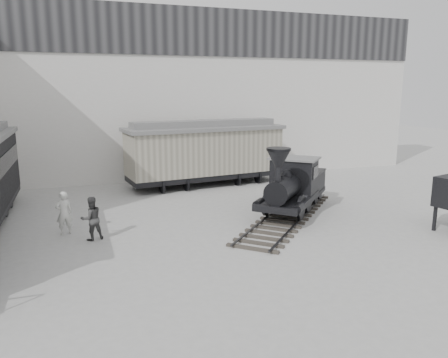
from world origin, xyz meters
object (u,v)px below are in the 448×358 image
object	(u,v)px
locomotive	(292,189)
visitor_b	(92,218)
boxcar	(205,151)
visitor_a	(64,213)

from	to	relation	value
locomotive	visitor_b	size ratio (longest dim) A/B	4.78
visitor_b	boxcar	bearing A→B (deg)	-147.79
boxcar	visitor_a	size ratio (longest dim) A/B	5.56
boxcar	visitor_a	distance (m)	11.08
locomotive	boxcar	world-z (taller)	boxcar
locomotive	visitor_b	distance (m)	9.29
visitor_a	visitor_b	distance (m)	1.48
boxcar	locomotive	bearing A→B (deg)	-81.90
locomotive	visitor_b	bearing A→B (deg)	-132.30
visitor_a	boxcar	bearing A→B (deg)	-151.59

